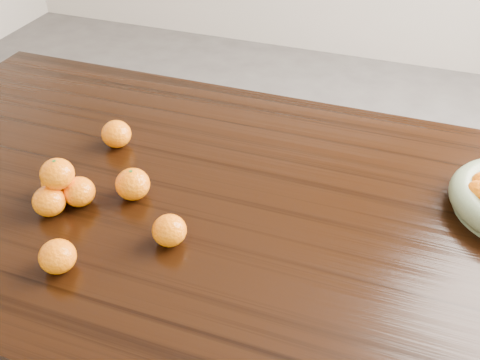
% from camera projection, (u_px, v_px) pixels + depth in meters
% --- Properties ---
extents(dining_table, '(2.00, 1.00, 0.75)m').
position_uv_depth(dining_table, '(249.00, 234.00, 1.24)').
color(dining_table, black).
rests_on(dining_table, ground).
extents(orange_pyramid, '(0.13, 0.13, 0.12)m').
position_uv_depth(orange_pyramid, '(61.00, 187.00, 1.16)').
color(orange_pyramid, orange).
rests_on(orange_pyramid, dining_table).
extents(loose_orange_0, '(0.08, 0.08, 0.07)m').
position_uv_depth(loose_orange_0, '(133.00, 184.00, 1.18)').
color(loose_orange_0, orange).
rests_on(loose_orange_0, dining_table).
extents(loose_orange_1, '(0.07, 0.07, 0.07)m').
position_uv_depth(loose_orange_1, '(58.00, 256.00, 1.01)').
color(loose_orange_1, orange).
rests_on(loose_orange_1, dining_table).
extents(loose_orange_2, '(0.07, 0.07, 0.06)m').
position_uv_depth(loose_orange_2, '(169.00, 230.00, 1.07)').
color(loose_orange_2, orange).
rests_on(loose_orange_2, dining_table).
extents(loose_orange_3, '(0.07, 0.07, 0.07)m').
position_uv_depth(loose_orange_3, '(116.00, 134.00, 1.34)').
color(loose_orange_3, orange).
rests_on(loose_orange_3, dining_table).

